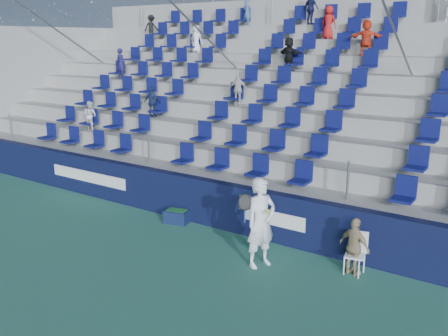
% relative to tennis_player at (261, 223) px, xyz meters
% --- Properties ---
extents(ground, '(70.00, 70.00, 0.00)m').
position_rel_tennis_player_xyz_m(ground, '(-1.84, -1.79, -0.97)').
color(ground, '#31725B').
rests_on(ground, ground).
extents(sponsor_wall, '(24.00, 0.32, 1.20)m').
position_rel_tennis_player_xyz_m(sponsor_wall, '(-1.84, 1.36, -0.37)').
color(sponsor_wall, '#0E1234').
rests_on(sponsor_wall, ground).
extents(grandstand, '(24.00, 8.17, 6.63)m').
position_rel_tennis_player_xyz_m(grandstand, '(-1.84, 6.45, 1.16)').
color(grandstand, '#9A9A95').
rests_on(grandstand, ground).
extents(tennis_player, '(0.75, 0.83, 1.94)m').
position_rel_tennis_player_xyz_m(tennis_player, '(0.00, 0.00, 0.00)').
color(tennis_player, silver).
rests_on(tennis_player, ground).
extents(line_judge_chair, '(0.46, 0.48, 0.88)m').
position_rel_tennis_player_xyz_m(line_judge_chair, '(1.79, 0.85, -0.47)').
color(line_judge_chair, white).
rests_on(line_judge_chair, ground).
extents(line_judge, '(0.77, 0.50, 1.22)m').
position_rel_tennis_player_xyz_m(line_judge, '(1.79, 0.71, -0.36)').
color(line_judge, tan).
rests_on(line_judge, ground).
extents(ball_bin, '(0.71, 0.54, 0.35)m').
position_rel_tennis_player_xyz_m(ball_bin, '(-3.12, 0.96, -0.78)').
color(ball_bin, '#101B3D').
rests_on(ball_bin, ground).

